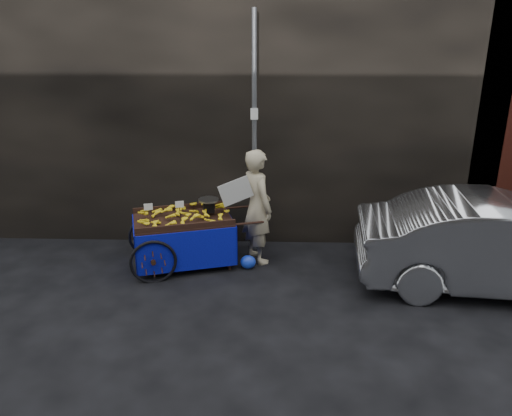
{
  "coord_description": "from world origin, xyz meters",
  "views": [
    {
      "loc": [
        0.59,
        -6.81,
        3.73
      ],
      "look_at": [
        0.35,
        0.5,
        1.06
      ],
      "focal_mm": 35.0,
      "sensor_mm": 36.0,
      "label": 1
    }
  ],
  "objects_px": {
    "vendor": "(257,206)",
    "plastic_bag": "(248,262)",
    "parked_car": "(504,245)",
    "banana_cart": "(180,224)"
  },
  "relations": [
    {
      "from": "banana_cart",
      "to": "parked_car",
      "type": "xyz_separation_m",
      "value": [
        4.91,
        -0.63,
        -0.02
      ]
    },
    {
      "from": "vendor",
      "to": "plastic_bag",
      "type": "xyz_separation_m",
      "value": [
        -0.14,
        -0.34,
        -0.84
      ]
    },
    {
      "from": "parked_car",
      "to": "plastic_bag",
      "type": "bearing_deg",
      "value": 87.65
    },
    {
      "from": "vendor",
      "to": "parked_car",
      "type": "bearing_deg",
      "value": -134.5
    },
    {
      "from": "vendor",
      "to": "banana_cart",
      "type": "bearing_deg",
      "value": 67.89
    },
    {
      "from": "banana_cart",
      "to": "parked_car",
      "type": "distance_m",
      "value": 4.95
    },
    {
      "from": "banana_cart",
      "to": "plastic_bag",
      "type": "relative_size",
      "value": 9.25
    },
    {
      "from": "banana_cart",
      "to": "vendor",
      "type": "height_order",
      "value": "vendor"
    },
    {
      "from": "banana_cart",
      "to": "parked_car",
      "type": "relative_size",
      "value": 0.55
    },
    {
      "from": "vendor",
      "to": "parked_car",
      "type": "distance_m",
      "value": 3.77
    }
  ]
}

